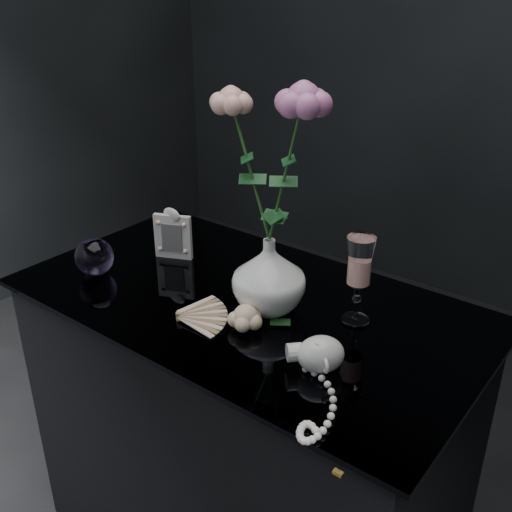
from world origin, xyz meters
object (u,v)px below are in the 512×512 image
Objects in this scene: loose_rose at (246,317)px; pearl_jar at (321,353)px; vase at (269,275)px; paperweight at (94,257)px; wine_glass at (358,281)px; picture_frame at (173,233)px.

loose_rose is 0.20m from pearl_jar.
vase is 0.45m from paperweight.
pearl_jar is (0.63, 0.01, -0.01)m from paperweight.
pearl_jar is (0.19, -0.02, 0.01)m from loose_rose.
wine_glass is 0.76× the size of pearl_jar.
loose_rose is 0.63× the size of pearl_jar.
vase reaches higher than paperweight.
wine_glass is 2.08× the size of paperweight.
loose_rose is at bearing 4.17° from paperweight.
vase is 0.86× the size of wine_glass.
wine_glass is at bearing -22.46° from picture_frame.
wine_glass is 0.24m from loose_rose.
paperweight is at bearing -138.54° from picture_frame.
pearl_jar is (0.55, -0.17, -0.03)m from picture_frame.
picture_frame is 0.58m from pearl_jar.
vase is 0.19m from wine_glass.
wine_glass is 0.63m from paperweight.
wine_glass reaches higher than loose_rose.
paperweight reaches higher than loose_rose.
wine_glass reaches higher than vase.
picture_frame reaches higher than pearl_jar.
vase is 0.24m from pearl_jar.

